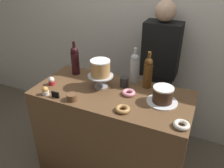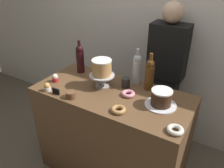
% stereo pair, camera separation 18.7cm
% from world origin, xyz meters
% --- Properties ---
extents(back_wall, '(6.00, 0.05, 2.60)m').
position_xyz_m(back_wall, '(0.00, 0.89, 1.30)').
color(back_wall, silver).
rests_on(back_wall, ground_plane).
extents(display_counter, '(1.34, 0.63, 0.94)m').
position_xyz_m(display_counter, '(0.00, 0.00, 0.47)').
color(display_counter, brown).
rests_on(display_counter, ground_plane).
extents(cake_stand_pedestal, '(0.22, 0.22, 0.11)m').
position_xyz_m(cake_stand_pedestal, '(-0.13, 0.05, 1.01)').
color(cake_stand_pedestal, '#B2B2B7').
rests_on(cake_stand_pedestal, display_counter).
extents(white_layer_cake, '(0.17, 0.17, 0.14)m').
position_xyz_m(white_layer_cake, '(-0.13, 0.05, 1.12)').
color(white_layer_cake, tan).
rests_on(white_layer_cake, cake_stand_pedestal).
extents(silver_serving_platter, '(0.24, 0.24, 0.01)m').
position_xyz_m(silver_serving_platter, '(0.42, 0.03, 0.94)').
color(silver_serving_platter, white).
rests_on(silver_serving_platter, display_counter).
extents(chocolate_round_cake, '(0.16, 0.16, 0.12)m').
position_xyz_m(chocolate_round_cake, '(0.42, 0.03, 1.01)').
color(chocolate_round_cake, '#3D2619').
rests_on(chocolate_round_cake, silver_serving_platter).
extents(wine_bottle_clear, '(0.08, 0.08, 0.33)m').
position_xyz_m(wine_bottle_clear, '(0.10, 0.25, 1.08)').
color(wine_bottle_clear, '#B2BCC1').
rests_on(wine_bottle_clear, display_counter).
extents(wine_bottle_dark_red, '(0.08, 0.08, 0.33)m').
position_xyz_m(wine_bottle_dark_red, '(-0.47, 0.18, 1.08)').
color(wine_bottle_dark_red, black).
rests_on(wine_bottle_dark_red, display_counter).
extents(wine_bottle_amber, '(0.08, 0.08, 0.33)m').
position_xyz_m(wine_bottle_amber, '(0.24, 0.21, 1.08)').
color(wine_bottle_amber, '#5B3814').
rests_on(wine_bottle_amber, display_counter).
extents(cupcake_vanilla, '(0.06, 0.06, 0.07)m').
position_xyz_m(cupcake_vanilla, '(-0.54, -0.10, 0.97)').
color(cupcake_vanilla, red).
rests_on(cupcake_vanilla, display_counter).
extents(cupcake_caramel, '(0.06, 0.06, 0.07)m').
position_xyz_m(cupcake_caramel, '(-0.48, -0.26, 0.97)').
color(cupcake_caramel, white).
rests_on(cupcake_caramel, display_counter).
extents(donut_maple, '(0.11, 0.11, 0.03)m').
position_xyz_m(donut_maple, '(0.18, -0.21, 0.95)').
color(donut_maple, '#B27F47').
rests_on(donut_maple, display_counter).
extents(donut_sugar, '(0.11, 0.11, 0.03)m').
position_xyz_m(donut_sugar, '(0.61, -0.22, 0.95)').
color(donut_sugar, silver).
rests_on(donut_sugar, display_counter).
extents(donut_pink, '(0.11, 0.11, 0.03)m').
position_xyz_m(donut_pink, '(0.14, 0.03, 0.95)').
color(donut_pink, pink).
rests_on(donut_pink, display_counter).
extents(cookie_stack, '(0.08, 0.08, 0.05)m').
position_xyz_m(cookie_stack, '(-0.24, -0.24, 0.97)').
color(cookie_stack, brown).
rests_on(cookie_stack, display_counter).
extents(price_sign_chalkboard, '(0.07, 0.01, 0.05)m').
position_xyz_m(price_sign_chalkboard, '(-0.38, -0.26, 0.96)').
color(price_sign_chalkboard, black).
rests_on(price_sign_chalkboard, display_counter).
extents(coffee_cup_ceramic, '(0.08, 0.08, 0.09)m').
position_xyz_m(coffee_cup_ceramic, '(0.05, 0.14, 0.98)').
color(coffee_cup_ceramic, '#282828').
rests_on(coffee_cup_ceramic, display_counter).
extents(barista_figure, '(0.36, 0.22, 1.60)m').
position_xyz_m(barista_figure, '(0.23, 0.68, 0.84)').
color(barista_figure, black).
rests_on(barista_figure, ground_plane).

